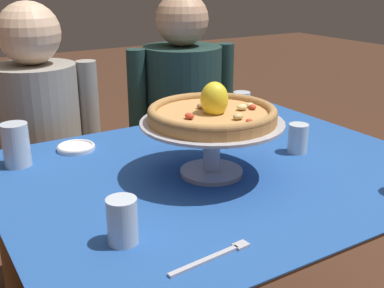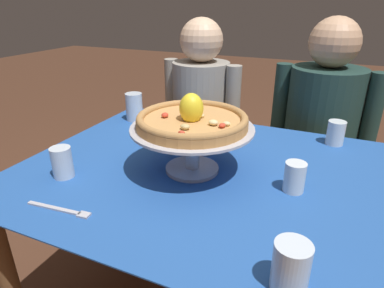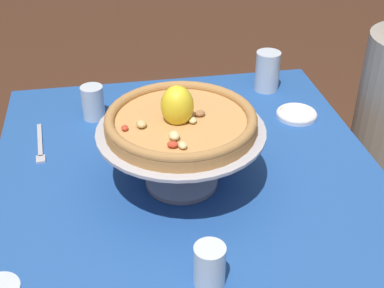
{
  "view_description": "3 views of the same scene",
  "coord_description": "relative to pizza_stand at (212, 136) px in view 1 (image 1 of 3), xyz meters",
  "views": [
    {
      "loc": [
        -0.74,
        -1.07,
        1.28
      ],
      "look_at": [
        -0.09,
        -0.0,
        0.83
      ],
      "focal_mm": 44.93,
      "sensor_mm": 36.0,
      "label": 1
    },
    {
      "loc": [
        0.36,
        -0.92,
        1.27
      ],
      "look_at": [
        -0.03,
        -0.04,
        0.85
      ],
      "focal_mm": 30.76,
      "sensor_mm": 36.0,
      "label": 2
    },
    {
      "loc": [
        1.0,
        -0.18,
        1.54
      ],
      "look_at": [
        -0.04,
        0.0,
        0.86
      ],
      "focal_mm": 49.51,
      "sensor_mm": 36.0,
      "label": 3
    }
  ],
  "objects": [
    {
      "name": "water_glass_back_left",
      "position": [
        -0.45,
        0.35,
        -0.05
      ],
      "size": [
        0.08,
        0.08,
        0.13
      ],
      "color": "silver",
      "rests_on": "dining_table"
    },
    {
      "name": "side_plate",
      "position": [
        -0.26,
        0.39,
        -0.1
      ],
      "size": [
        0.12,
        0.12,
        0.02
      ],
      "color": "white",
      "rests_on": "dining_table"
    },
    {
      "name": "water_glass_front_left",
      "position": [
        -0.36,
        -0.21,
        -0.07
      ],
      "size": [
        0.07,
        0.07,
        0.1
      ],
      "color": "silver",
      "rests_on": "dining_table"
    },
    {
      "name": "dining_table",
      "position": [
        0.04,
        0.02,
        -0.21
      ],
      "size": [
        1.24,
        0.99,
        0.74
      ],
      "color": "brown",
      "rests_on": "ground"
    },
    {
      "name": "diner_left",
      "position": [
        -0.28,
        0.77,
        -0.29
      ],
      "size": [
        0.47,
        0.35,
        1.19
      ],
      "color": "#1E3833",
      "rests_on": "ground"
    },
    {
      "name": "water_glass_back_right",
      "position": [
        0.43,
        0.43,
        -0.07
      ],
      "size": [
        0.07,
        0.07,
        0.09
      ],
      "color": "silver",
      "rests_on": "dining_table"
    },
    {
      "name": "pizza",
      "position": [
        0.0,
        -0.0,
        0.07
      ],
      "size": [
        0.35,
        0.35,
        0.11
      ],
      "color": "tan",
      "rests_on": "pizza_stand"
    },
    {
      "name": "water_glass_side_right",
      "position": [
        0.33,
        0.0,
        -0.07
      ],
      "size": [
        0.06,
        0.06,
        0.09
      ],
      "color": "silver",
      "rests_on": "dining_table"
    },
    {
      "name": "diner_right",
      "position": [
        0.36,
        0.78,
        -0.26
      ],
      "size": [
        0.5,
        0.39,
        1.21
      ],
      "color": "maroon",
      "rests_on": "ground"
    },
    {
      "name": "dinner_fork",
      "position": [
        -0.23,
        -0.36,
        -0.11
      ],
      "size": [
        0.2,
        0.04,
        0.01
      ],
      "color": "#B7B7C1",
      "rests_on": "dining_table"
    },
    {
      "name": "pizza_stand",
      "position": [
        0.0,
        0.0,
        0.0
      ],
      "size": [
        0.4,
        0.4,
        0.16
      ],
      "color": "#B7B7C1",
      "rests_on": "dining_table"
    }
  ]
}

